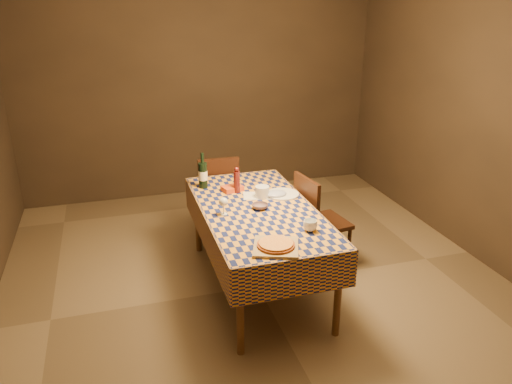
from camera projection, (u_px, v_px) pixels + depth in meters
The scene contains 16 objects.
room at pixel (258, 142), 4.02m from camera, with size 5.00×5.10×2.70m.
dining_table at pixel (258, 216), 4.26m from camera, with size 0.94×1.84×0.77m.
cutting_board at pixel (276, 247), 3.56m from camera, with size 0.32×0.32×0.02m, color #A0804B.
pizza at pixel (276, 244), 3.55m from camera, with size 0.34×0.34×0.03m.
pepper_mill at pixel (237, 181), 4.53m from camera, with size 0.07×0.07×0.24m.
bowl at pixel (260, 206), 4.22m from camera, with size 0.14×0.14×0.04m, color #674E57.
wine_glass at pixel (223, 203), 4.08m from camera, with size 0.08×0.08×0.15m.
wine_bottle at pixel (203, 175), 4.64m from camera, with size 0.11×0.11×0.34m.
deli_tub at pixel (262, 192), 4.44m from camera, with size 0.13×0.13×0.11m, color silver.
takeout_container at pixel (232, 188), 4.60m from camera, with size 0.18×0.13×0.05m, color #D2481B.
white_plate at pixel (282, 194), 4.51m from camera, with size 0.30×0.30×0.02m, color white.
tumbler at pixel (310, 226), 3.82m from camera, with size 0.11×0.11×0.09m, color white.
flour_patch at pixel (257, 196), 4.49m from camera, with size 0.25×0.19×0.00m, color silver.
flour_bag at pixel (276, 194), 4.46m from camera, with size 0.19×0.14×0.06m, color #A0A9CD.
chair_far at pixel (217, 192), 5.25m from camera, with size 0.44×0.45×0.93m.
chair_right at pixel (316, 217), 4.65m from camera, with size 0.48×0.48×0.93m.
Camera 1 is at (-1.13, -3.72, 2.46)m, focal length 35.00 mm.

